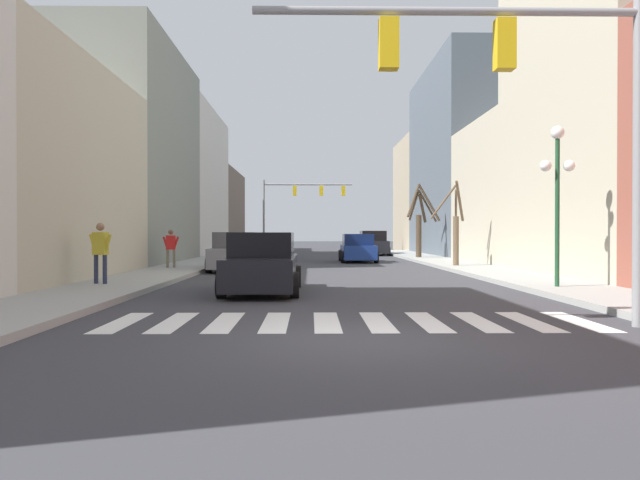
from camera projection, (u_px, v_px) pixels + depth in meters
The scene contains 16 objects.
ground_plane at pixel (361, 340), 9.16m from camera, with size 240.00×240.00×0.00m, color #38383D.
building_row_left at pixel (121, 167), 32.21m from camera, with size 6.00×61.78×12.15m.
building_row_right at pixel (515, 159), 34.25m from camera, with size 6.00×58.95×13.99m.
crosswalk_stripes at pixel (352, 322), 11.05m from camera, with size 8.55×2.60×0.01m.
traffic_signal_near at pixel (523, 81), 10.39m from camera, with size 6.55×0.28×5.67m.
traffic_signal_far at pixel (297, 198), 53.93m from camera, with size 7.75×0.28×6.23m.
street_lamp_right_corner at pixel (557, 173), 16.67m from camera, with size 0.95×0.36×4.30m.
car_driving_away_lane at pixel (358, 249), 34.43m from camera, with size 1.99×4.30×1.55m.
car_parked_right_far at pixel (257, 248), 36.84m from camera, with size 2.05×4.86×1.53m.
car_parked_left_near at pixel (373, 244), 45.29m from camera, with size 2.14×4.69×1.77m.
car_at_intersection at pixel (263, 264), 16.58m from camera, with size 2.00×4.79×1.60m.
car_parked_left_mid at pixel (236, 253), 26.23m from camera, with size 2.05×4.68×1.63m.
pedestrian_on_right_sidewalk at pixel (171, 245), 26.06m from camera, with size 0.69×0.23×1.59m.
pedestrian_waiting_at_curb at pixel (100, 248), 17.62m from camera, with size 0.73×0.34×1.73m.
street_tree_right_near at pixel (455, 229), 27.99m from camera, with size 1.63×1.00×3.82m.
street_tree_left_mid at pixel (420, 222), 37.59m from camera, with size 2.20×2.35×4.44m.
Camera 1 is at (-0.74, -9.13, 1.56)m, focal length 35.00 mm.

